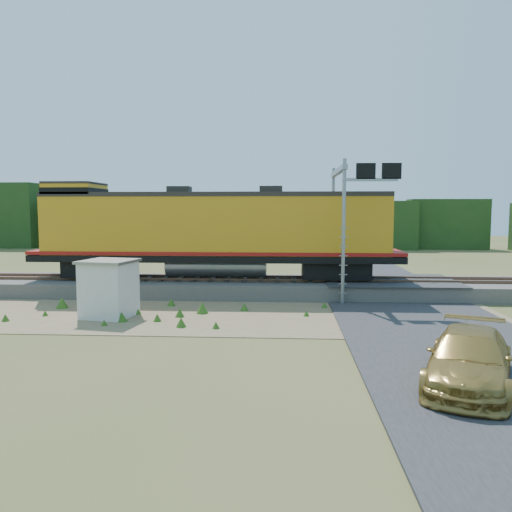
# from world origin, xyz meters

# --- Properties ---
(ground) EXTENTS (140.00, 140.00, 0.00)m
(ground) POSITION_xyz_m (0.00, 0.00, 0.00)
(ground) COLOR #475123
(ground) RESTS_ON ground
(ballast) EXTENTS (70.00, 5.00, 0.80)m
(ballast) POSITION_xyz_m (0.00, 6.00, 0.40)
(ballast) COLOR slate
(ballast) RESTS_ON ground
(rails) EXTENTS (70.00, 1.54, 0.16)m
(rails) POSITION_xyz_m (0.00, 6.00, 0.88)
(rails) COLOR brown
(rails) RESTS_ON ballast
(dirt_shoulder) EXTENTS (26.00, 8.00, 0.03)m
(dirt_shoulder) POSITION_xyz_m (-2.00, 0.50, 0.01)
(dirt_shoulder) COLOR #8C7754
(dirt_shoulder) RESTS_ON ground
(road) EXTENTS (7.00, 66.00, 0.86)m
(road) POSITION_xyz_m (7.00, 0.74, 0.09)
(road) COLOR #38383A
(road) RESTS_ON ground
(tree_line_north) EXTENTS (130.00, 3.00, 6.50)m
(tree_line_north) POSITION_xyz_m (0.00, 38.00, 3.07)
(tree_line_north) COLOR #1B3C16
(tree_line_north) RESTS_ON ground
(weed_clumps) EXTENTS (15.00, 6.20, 0.56)m
(weed_clumps) POSITION_xyz_m (-3.50, 0.10, 0.00)
(weed_clumps) COLOR #34601B
(weed_clumps) RESTS_ON ground
(locomotive) EXTENTS (20.13, 3.07, 5.19)m
(locomotive) POSITION_xyz_m (-2.77, 6.00, 3.52)
(locomotive) COLOR black
(locomotive) RESTS_ON rails
(shed) EXTENTS (2.45, 2.45, 2.50)m
(shed) POSITION_xyz_m (-6.26, -0.31, 1.27)
(shed) COLOR silver
(shed) RESTS_ON ground
(signal_gantry) EXTENTS (2.82, 6.20, 7.11)m
(signal_gantry) POSITION_xyz_m (4.52, 5.33, 5.33)
(signal_gantry) COLOR gray
(signal_gantry) RESTS_ON ground
(car) EXTENTS (3.81, 5.41, 1.45)m
(car) POSITION_xyz_m (6.24, -8.02, 0.73)
(car) COLOR #A7863E
(car) RESTS_ON ground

